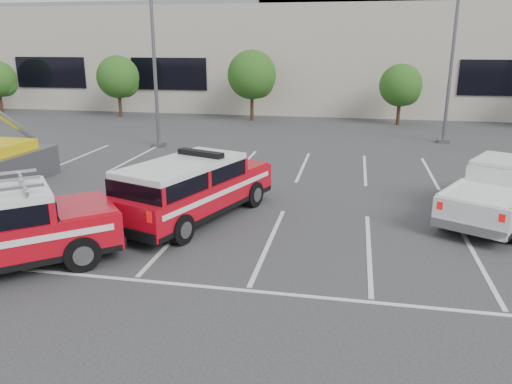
% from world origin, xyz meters
% --- Properties ---
extents(ground, '(120.00, 120.00, 0.00)m').
position_xyz_m(ground, '(0.00, 0.00, 0.00)').
color(ground, '#2F2F32').
rests_on(ground, ground).
extents(stall_markings, '(23.00, 15.00, 0.01)m').
position_xyz_m(stall_markings, '(0.00, 4.50, 0.01)').
color(stall_markings, silver).
rests_on(stall_markings, ground).
extents(convention_building, '(60.00, 16.99, 13.20)m').
position_xyz_m(convention_building, '(0.18, 31.86, 4.72)').
color(convention_building, '#B8AE9C').
rests_on(convention_building, ground).
extents(tree_left, '(3.07, 3.07, 4.42)m').
position_xyz_m(tree_left, '(-14.91, 22.05, 2.77)').
color(tree_left, '#3F2B19').
rests_on(tree_left, ground).
extents(tree_mid_left, '(3.37, 3.37, 4.85)m').
position_xyz_m(tree_mid_left, '(-4.91, 22.05, 3.04)').
color(tree_mid_left, '#3F2B19').
rests_on(tree_mid_left, ground).
extents(tree_mid_right, '(2.77, 2.77, 3.99)m').
position_xyz_m(tree_mid_right, '(5.09, 22.05, 2.50)').
color(tree_mid_right, '#3F2B19').
rests_on(tree_mid_right, ground).
extents(light_pole_left, '(0.90, 0.60, 10.24)m').
position_xyz_m(light_pole_left, '(-8.00, 12.00, 5.19)').
color(light_pole_left, '#59595E').
rests_on(light_pole_left, ground).
extents(light_pole_mid, '(0.90, 0.60, 10.24)m').
position_xyz_m(light_pole_mid, '(7.00, 16.00, 5.19)').
color(light_pole_mid, '#59595E').
rests_on(light_pole_mid, ground).
extents(fire_chief_suv, '(4.03, 6.31, 2.09)m').
position_xyz_m(fire_chief_suv, '(-2.68, 1.47, 0.85)').
color(fire_chief_suv, '#AC0815').
rests_on(fire_chief_suv, ground).
extents(white_pickup, '(4.55, 6.10, 1.79)m').
position_xyz_m(white_pickup, '(6.72, 3.49, 0.72)').
color(white_pickup, silver).
rests_on(white_pickup, ground).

